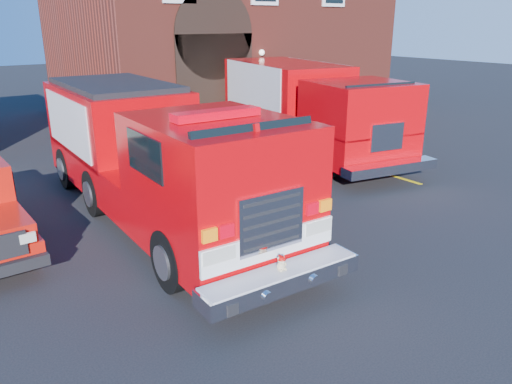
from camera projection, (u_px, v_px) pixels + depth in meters
ground at (224, 233)px, 11.16m from camera, size 100.00×100.00×0.00m
parking_stripe_near at (381, 172)px, 15.58m from camera, size 0.12×3.00×0.01m
parking_stripe_mid at (315, 153)px, 17.86m from camera, size 0.12×3.00×0.01m
parking_stripe_far at (264, 138)px, 20.14m from camera, size 0.12×3.00×0.01m
fire_station at (220, 25)px, 25.45m from camera, size 15.20×10.20×8.45m
fire_engine at (154, 155)px, 11.50m from camera, size 3.17×9.93×3.03m
secondary_truck at (305, 106)px, 17.66m from camera, size 4.67×9.69×3.02m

